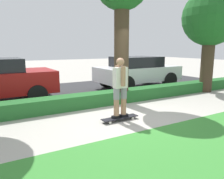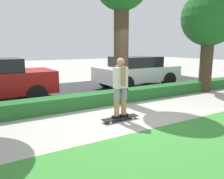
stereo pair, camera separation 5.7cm
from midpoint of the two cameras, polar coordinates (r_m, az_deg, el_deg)
name	(u,v)px [view 1 (the left image)]	position (r m, az deg, el deg)	size (l,w,h in m)	color
ground_plane	(126,118)	(6.05, 4.06, -7.38)	(60.00, 60.00, 0.00)	#ADA89E
street_asphalt	(73,92)	(9.70, -9.92, -0.52)	(17.13, 5.00, 0.01)	#2D2D30
hedge_row	(100,99)	(7.32, -2.93, -2.40)	(17.13, 0.60, 0.43)	#236028
skateboard	(120,118)	(5.79, 2.37, -7.41)	(1.02, 0.24, 0.09)	black
skater_person	(120,86)	(5.59, 2.43, 0.80)	(0.48, 0.40, 1.55)	black
tree_far	(211,20)	(10.37, 24.52, 16.27)	(2.34, 2.34, 4.31)	#423323
parked_car_middle	(138,71)	(10.41, 6.86, 4.78)	(4.01, 1.94, 1.48)	silver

